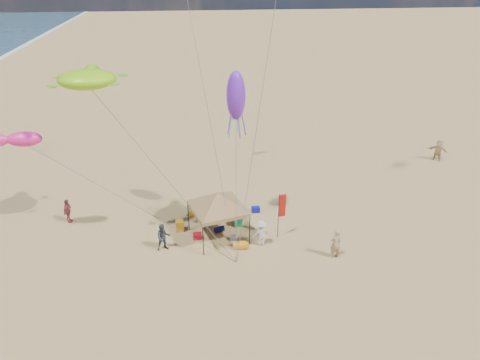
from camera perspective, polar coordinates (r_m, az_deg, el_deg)
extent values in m
plane|color=tan|center=(25.34, 0.79, -11.17)|extent=(280.00, 280.00, 0.00)
cylinder|color=black|center=(28.16, -6.62, -4.73)|extent=(0.06, 0.06, 1.94)
cylinder|color=black|center=(28.94, -1.09, -3.61)|extent=(0.06, 0.06, 1.94)
cylinder|color=black|center=(25.80, -4.75, -7.84)|extent=(0.06, 0.06, 1.94)
cylinder|color=black|center=(26.65, 1.24, -6.50)|extent=(0.06, 0.06, 1.94)
cube|color=olive|center=(26.77, -2.86, -3.63)|extent=(3.71, 3.71, 0.23)
pyramid|color=olive|center=(26.25, -2.91, -1.58)|extent=(5.66, 5.66, 0.97)
cylinder|color=black|center=(27.13, 4.95, -4.62)|extent=(0.04, 0.04, 3.02)
cube|color=#B5150E|center=(26.85, 5.45, -3.28)|extent=(0.44, 0.09, 1.51)
cube|color=#B30E20|center=(27.69, -5.48, -7.17)|extent=(0.54, 0.38, 0.38)
cube|color=#12118D|center=(30.33, 2.02, -3.80)|extent=(0.54, 0.38, 0.38)
cylinder|color=#0E143F|center=(28.25, -2.66, -6.34)|extent=(0.69, 0.54, 0.36)
cylinder|color=#F2A50D|center=(30.17, -6.10, -4.15)|extent=(0.54, 0.69, 0.36)
cube|color=#188441|center=(28.78, -0.24, -5.23)|extent=(0.50, 0.50, 0.70)
cube|color=orange|center=(28.51, -7.73, -5.84)|extent=(0.50, 0.50, 0.70)
cube|color=slate|center=(27.50, -0.93, -7.42)|extent=(0.34, 0.30, 0.28)
cube|color=orange|center=(26.73, 0.03, -8.37)|extent=(0.90, 0.50, 0.24)
imported|color=tan|center=(26.16, 12.16, -7.96)|extent=(0.76, 0.58, 1.88)
imported|color=#333A46|center=(26.63, -9.81, -7.25)|extent=(0.95, 0.81, 1.72)
imported|color=silver|center=(26.69, 2.73, -6.84)|extent=(1.12, 0.71, 1.66)
imported|color=#9B3B44|center=(30.99, -21.23, -3.72)|extent=(0.58, 1.02, 1.65)
imported|color=tan|center=(41.43, 24.08, 3.52)|extent=(1.66, 1.51, 1.84)
ellipsoid|color=#8CDD11|center=(24.96, -19.04, 12.10)|extent=(3.55, 3.13, 1.01)
ellipsoid|color=#FF1F8F|center=(27.75, -25.95, 4.76)|extent=(1.96, 1.00, 0.86)
ellipsoid|color=#7227D9|center=(26.16, -0.53, 10.77)|extent=(1.45, 1.45, 2.92)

